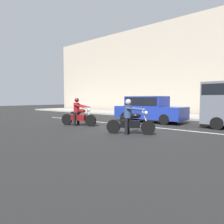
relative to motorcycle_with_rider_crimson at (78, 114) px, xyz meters
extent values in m
plane|color=black|center=(2.81, 1.23, -0.65)|extent=(80.00, 80.00, 0.00)
cube|color=#99968E|center=(2.81, 9.23, -0.58)|extent=(40.00, 4.40, 0.14)
cube|color=#B7A893|center=(2.81, 12.63, 4.05)|extent=(40.00, 1.40, 9.41)
cube|color=silver|center=(3.24, 2.13, -0.65)|extent=(18.00, 0.14, 0.01)
cylinder|color=black|center=(0.75, 0.26, -0.33)|extent=(0.66, 0.33, 0.66)
cylinder|color=black|center=(-0.73, -0.25, -0.33)|extent=(0.66, 0.33, 0.66)
cylinder|color=silver|center=(0.64, 0.22, 0.04)|extent=(0.36, 0.17, 0.79)
cube|color=maroon|center=(0.01, 0.00, -0.19)|extent=(0.91, 0.55, 0.32)
ellipsoid|color=maroon|center=(0.22, 0.07, 0.20)|extent=(0.53, 0.38, 0.22)
cube|color=black|center=(-0.16, -0.06, 0.10)|extent=(0.57, 0.40, 0.10)
cylinder|color=silver|center=(0.58, 0.20, 0.41)|extent=(0.27, 0.67, 0.04)
sphere|color=silver|center=(0.66, 0.23, 0.27)|extent=(0.17, 0.17, 0.17)
cylinder|color=silver|center=(-0.33, 0.06, -0.31)|extent=(0.68, 0.29, 0.07)
cylinder|color=black|center=(-0.06, -0.23, -0.29)|extent=(0.19, 0.19, 0.73)
cylinder|color=black|center=(-0.19, 0.15, -0.29)|extent=(0.19, 0.19, 0.73)
cylinder|color=maroon|center=(-0.10, -0.04, 0.39)|extent=(0.43, 0.43, 0.57)
cylinder|color=maroon|center=(0.31, -0.13, 0.48)|extent=(0.73, 0.33, 0.24)
cylinder|color=maroon|center=(0.17, 0.29, 0.48)|extent=(0.73, 0.33, 0.24)
sphere|color=tan|center=(-0.08, -0.03, 0.79)|extent=(0.20, 0.20, 0.20)
sphere|color=#510F0F|center=(-0.08, -0.03, 0.82)|extent=(0.25, 0.25, 0.25)
cylinder|color=black|center=(4.65, -0.08, -0.35)|extent=(0.61, 0.38, 0.62)
cylinder|color=black|center=(3.26, -0.75, -0.35)|extent=(0.61, 0.38, 0.62)
cylinder|color=silver|center=(4.54, -0.13, 0.05)|extent=(0.37, 0.22, 0.84)
cube|color=black|center=(3.95, -0.42, -0.21)|extent=(0.89, 0.62, 0.32)
ellipsoid|color=black|center=(4.15, -0.32, 0.16)|extent=(0.54, 0.42, 0.22)
cube|color=black|center=(3.79, -0.49, 0.06)|extent=(0.57, 0.44, 0.10)
cylinder|color=silver|center=(4.48, -0.16, 0.44)|extent=(0.34, 0.65, 0.04)
sphere|color=silver|center=(4.56, -0.13, 0.30)|extent=(0.17, 0.17, 0.17)
cylinder|color=silver|center=(3.61, -0.40, -0.33)|extent=(0.66, 0.37, 0.07)
cylinder|color=black|center=(3.91, -0.66, -0.31)|extent=(0.20, 0.20, 0.69)
cylinder|color=black|center=(3.74, -0.30, -0.31)|extent=(0.20, 0.20, 0.69)
cylinder|color=navy|center=(3.84, -0.47, 0.34)|extent=(0.45, 0.45, 0.55)
cylinder|color=navy|center=(4.26, -0.51, 0.47)|extent=(0.69, 0.39, 0.15)
cylinder|color=navy|center=(4.07, -0.12, 0.47)|extent=(0.69, 0.39, 0.15)
sphere|color=tan|center=(3.86, -0.46, 0.73)|extent=(0.20, 0.20, 0.20)
sphere|color=#B7B7BC|center=(3.86, -0.46, 0.76)|extent=(0.25, 0.25, 0.25)
cube|color=navy|center=(2.20, 4.34, -0.01)|extent=(4.70, 1.76, 0.80)
cube|color=navy|center=(1.96, 4.34, 0.73)|extent=(2.58, 1.62, 0.68)
cube|color=black|center=(1.96, 4.34, 0.73)|extent=(2.38, 1.65, 0.54)
cylinder|color=black|center=(3.66, 4.34, -0.33)|extent=(0.64, 1.82, 0.64)
cylinder|color=black|center=(0.74, 4.34, -0.33)|extent=(0.64, 1.82, 0.64)
cylinder|color=black|center=(6.54, 4.35, -0.33)|extent=(0.64, 1.96, 0.64)
camera|label=1|loc=(9.15, -7.85, 0.91)|focal=33.17mm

